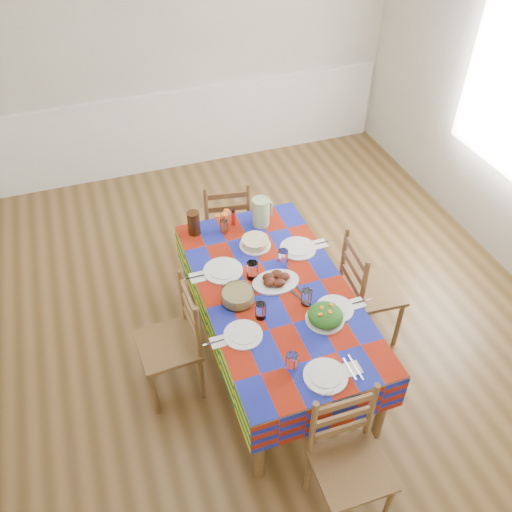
{
  "coord_description": "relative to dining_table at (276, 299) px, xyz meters",
  "views": [
    {
      "loc": [
        -1.16,
        -2.98,
        3.43
      ],
      "look_at": [
        -0.22,
        -0.31,
        0.91
      ],
      "focal_mm": 38.0,
      "sensor_mm": 36.0,
      "label": 1
    }
  ],
  "objects": [
    {
      "name": "setting_left_near",
      "position": [
        -0.29,
        -0.27,
        0.11
      ],
      "size": [
        0.46,
        0.28,
        0.12
      ],
      "rotation": [
        0.0,
        0.0,
        1.57
      ],
      "color": "white",
      "rests_on": "dining_table"
    },
    {
      "name": "wainscot",
      "position": [
        0.15,
        2.99,
        -0.17
      ],
      "size": [
        4.41,
        0.06,
        0.92
      ],
      "color": "white",
      "rests_on": "room"
    },
    {
      "name": "setting_left_far",
      "position": [
        -0.23,
        0.26,
        0.11
      ],
      "size": [
        0.53,
        0.31,
        0.14
      ],
      "rotation": [
        0.0,
        0.0,
        1.57
      ],
      "color": "white",
      "rests_on": "dining_table"
    },
    {
      "name": "pasta_bowl",
      "position": [
        -0.28,
        0.0,
        0.12
      ],
      "size": [
        0.23,
        0.23,
        0.08
      ],
      "color": "white",
      "rests_on": "dining_table"
    },
    {
      "name": "chair_near",
      "position": [
        0.0,
        -1.19,
        -0.19
      ],
      "size": [
        0.43,
        0.41,
        0.95
      ],
      "rotation": [
        0.0,
        0.0,
        -0.02
      ],
      "color": "brown",
      "rests_on": "room"
    },
    {
      "name": "serving_utensils",
      "position": [
        0.14,
        -0.07,
        0.08
      ],
      "size": [
        0.12,
        0.27,
        0.01
      ],
      "color": "black",
      "rests_on": "dining_table"
    },
    {
      "name": "chair_far",
      "position": [
        -0.01,
        1.19,
        -0.19
      ],
      "size": [
        0.48,
        0.46,
        0.94
      ],
      "rotation": [
        0.0,
        0.0,
        2.97
      ],
      "color": "brown",
      "rests_on": "room"
    },
    {
      "name": "flower_vase",
      "position": [
        -0.15,
        0.75,
        0.17
      ],
      "size": [
        0.13,
        0.11,
        0.2
      ],
      "color": "white",
      "rests_on": "dining_table"
    },
    {
      "name": "cake",
      "position": [
        0.02,
        0.51,
        0.11
      ],
      "size": [
        0.24,
        0.24,
        0.07
      ],
      "color": "white",
      "rests_on": "dining_table"
    },
    {
      "name": "dining_table",
      "position": [
        0.0,
        0.0,
        0.0
      ],
      "size": [
        1.02,
        1.89,
        0.74
      ],
      "color": "brown",
      "rests_on": "room"
    },
    {
      "name": "meat_platter",
      "position": [
        0.03,
        0.08,
        0.11
      ],
      "size": [
        0.34,
        0.25,
        0.07
      ],
      "color": "white",
      "rests_on": "dining_table"
    },
    {
      "name": "green_pitcher",
      "position": [
        0.15,
        0.75,
        0.2
      ],
      "size": [
        0.14,
        0.14,
        0.24
      ],
      "primitive_type": "cylinder",
      "color": "#A4C087",
      "rests_on": "dining_table"
    },
    {
      "name": "name_card",
      "position": [
        -0.01,
        -0.88,
        0.09
      ],
      "size": [
        0.08,
        0.02,
        0.02
      ],
      "primitive_type": "cube",
      "color": "white",
      "rests_on": "dining_table"
    },
    {
      "name": "salad_platter",
      "position": [
        0.21,
        -0.36,
        0.12
      ],
      "size": [
        0.26,
        0.26,
        0.11
      ],
      "color": "white",
      "rests_on": "dining_table"
    },
    {
      "name": "chair_left",
      "position": [
        -0.75,
        0.0,
        -0.18
      ],
      "size": [
        0.42,
        0.44,
        0.96
      ],
      "rotation": [
        0.0,
        0.0,
        -1.53
      ],
      "color": "brown",
      "rests_on": "room"
    },
    {
      "name": "setting_near_head",
      "position": [
        -0.03,
        -0.73,
        0.11
      ],
      "size": [
        0.44,
        0.29,
        0.13
      ],
      "color": "white",
      "rests_on": "dining_table"
    },
    {
      "name": "room",
      "position": [
        0.15,
        0.51,
        0.69
      ],
      "size": [
        4.58,
        5.08,
        2.78
      ],
      "color": "brown",
      "rests_on": "ground"
    },
    {
      "name": "chair_right",
      "position": [
        0.75,
        0.0,
        -0.17
      ],
      "size": [
        0.45,
        0.47,
        0.98
      ],
      "rotation": [
        0.0,
        0.0,
        1.49
      ],
      "color": "brown",
      "rests_on": "room"
    },
    {
      "name": "tea_pitcher",
      "position": [
        -0.38,
        0.81,
        0.18
      ],
      "size": [
        0.1,
        0.1,
        0.2
      ],
      "primitive_type": "cylinder",
      "color": "#321B0B",
      "rests_on": "dining_table"
    },
    {
      "name": "setting_right_far",
      "position": [
        0.26,
        0.32,
        0.11
      ],
      "size": [
        0.52,
        0.3,
        0.13
      ],
      "rotation": [
        0.0,
        0.0,
        -1.57
      ],
      "color": "white",
      "rests_on": "dining_table"
    },
    {
      "name": "setting_right_near",
      "position": [
        0.26,
        -0.25,
        0.11
      ],
      "size": [
        0.48,
        0.28,
        0.12
      ],
      "rotation": [
        0.0,
        0.0,
        -1.57
      ],
      "color": "white",
      "rests_on": "dining_table"
    },
    {
      "name": "hot_sauce",
      "position": [
        -0.05,
        0.82,
        0.16
      ],
      "size": [
        0.04,
        0.04,
        0.15
      ],
      "primitive_type": "cylinder",
      "color": "#B81A0E",
      "rests_on": "dining_table"
    }
  ]
}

